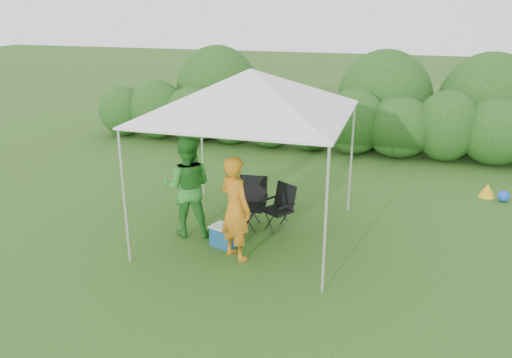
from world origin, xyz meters
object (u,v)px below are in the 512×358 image
(canopy, at_px, (250,92))
(chair_left, at_px, (252,199))
(chair_right, at_px, (281,204))
(cooler, at_px, (224,236))
(man, at_px, (235,208))
(woman, at_px, (188,187))

(canopy, relative_size, chair_left, 3.45)
(canopy, relative_size, chair_right, 3.83)
(chair_right, relative_size, cooler, 1.64)
(man, height_order, woman, woman)
(chair_right, xyz_separation_m, chair_left, (-0.52, -0.03, 0.05))
(chair_right, distance_m, chair_left, 0.53)
(canopy, xyz_separation_m, chair_left, (-0.09, 0.33, -1.95))
(chair_right, bearing_deg, woman, -123.07)
(canopy, bearing_deg, chair_right, 40.04)
(chair_right, distance_m, cooler, 1.21)
(canopy, bearing_deg, man, -88.19)
(chair_right, relative_size, chair_left, 0.90)
(chair_left, height_order, man, man)
(canopy, bearing_deg, woman, -162.98)
(chair_left, bearing_deg, chair_right, -2.04)
(chair_left, relative_size, woman, 0.52)
(chair_right, height_order, man, man)
(canopy, distance_m, chair_right, 2.08)
(chair_left, distance_m, woman, 1.19)
(chair_right, xyz_separation_m, woman, (-1.45, -0.68, 0.41))
(woman, xyz_separation_m, cooler, (0.73, -0.26, -0.69))
(man, bearing_deg, cooler, -14.12)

